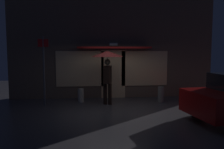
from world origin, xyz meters
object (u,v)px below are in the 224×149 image
sidewalk_bollard (81,95)px  person_with_umbrella (107,61)px  street_sign_post (44,67)px  sidewalk_bollard_2 (161,94)px

sidewalk_bollard → person_with_umbrella: bearing=-26.5°
person_with_umbrella → street_sign_post: (-2.47, -0.05, -0.24)m
sidewalk_bollard → sidewalk_bollard_2: (3.37, -0.30, 0.04)m
person_with_umbrella → street_sign_post: bearing=-69.8°
street_sign_post → sidewalk_bollard: street_sign_post is taller
street_sign_post → sidewalk_bollard_2: (4.75, 0.29, -1.20)m
sidewalk_bollard → street_sign_post: bearing=-156.9°
street_sign_post → person_with_umbrella: bearing=1.1°
street_sign_post → sidewalk_bollard_2: street_sign_post is taller
person_with_umbrella → sidewalk_bollard_2: person_with_umbrella is taller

